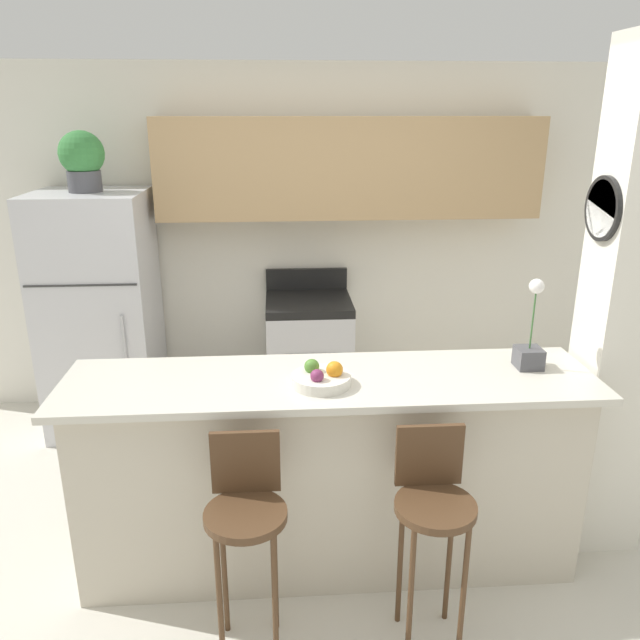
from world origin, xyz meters
TOP-DOWN VIEW (x-y plane):
  - ground_plane at (0.00, 0.00)m, footprint 14.00×14.00m
  - wall_back at (0.12, 1.95)m, footprint 5.60×0.38m
  - pillar_right at (1.46, 0.12)m, footprint 0.38×0.32m
  - counter_bar at (0.00, 0.00)m, footprint 2.51×0.63m
  - refrigerator at (-1.49, 1.62)m, footprint 0.75×0.73m
  - stove_range at (-0.02, 1.69)m, footprint 0.62×0.61m
  - bar_stool_left at (-0.39, -0.50)m, footprint 0.34×0.34m
  - bar_stool_right at (0.39, -0.50)m, footprint 0.34×0.34m
  - potted_plant_on_fridge at (-1.49, 1.62)m, footprint 0.29×0.29m
  - orchid_vase at (0.97, 0.06)m, footprint 0.12×0.12m
  - fruit_bowl at (-0.05, -0.07)m, footprint 0.27×0.27m
  - trash_bin at (-0.90, 1.37)m, footprint 0.28×0.28m

SIDE VIEW (x-z plane):
  - ground_plane at x=0.00m, z-range 0.00..0.00m
  - trash_bin at x=-0.90m, z-range 0.00..0.38m
  - stove_range at x=-0.02m, z-range -0.07..1.00m
  - counter_bar at x=0.00m, z-range 0.00..1.03m
  - bar_stool_left at x=-0.39m, z-range 0.16..1.14m
  - bar_stool_right at x=0.39m, z-range 0.16..1.14m
  - refrigerator at x=-1.49m, z-range 0.00..1.70m
  - fruit_bowl at x=-0.05m, z-range 1.01..1.12m
  - orchid_vase at x=0.97m, z-range 0.93..1.37m
  - pillar_right at x=1.46m, z-range 0.00..2.55m
  - wall_back at x=0.12m, z-range 0.23..2.78m
  - potted_plant_on_fridge at x=-1.49m, z-range 1.72..2.11m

